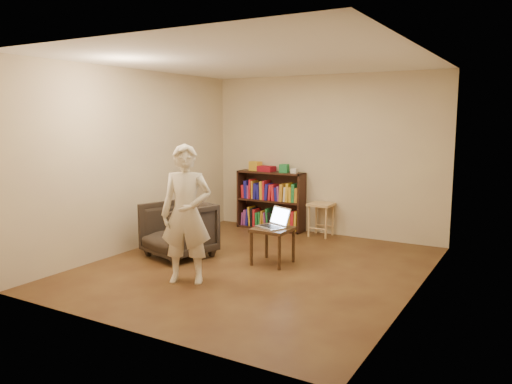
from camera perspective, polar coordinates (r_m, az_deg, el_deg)
The scene contains 15 objects.
floor at distance 6.51m, azimuth -0.04°, elevation -8.61°, with size 4.50×4.50×0.00m, color #3F2214.
ceiling at distance 6.26m, azimuth -0.04°, elevation 14.80°, with size 4.50×4.50×0.00m, color white.
wall_back at distance 8.27m, azimuth 7.83°, elevation 4.16°, with size 4.00×4.00×0.00m, color #BFA990.
wall_left at distance 7.45m, azimuth -13.49°, elevation 3.54°, with size 4.50×4.50×0.00m, color #BFA990.
wall_right at distance 5.53m, azimuth 18.20°, elevation 1.71°, with size 4.50×4.50×0.00m, color #BFA990.
bookshelf at distance 8.62m, azimuth 1.74°, elevation -1.36°, with size 1.20×0.30×1.00m.
box_yellow at distance 8.70m, azimuth -0.07°, elevation 2.99°, with size 0.19×0.14×0.16m, color gold.
red_cloth at distance 8.57m, azimuth 1.21°, elevation 2.68°, with size 0.27×0.20×0.09m, color maroon.
box_green at distance 8.40m, azimuth 3.24°, elevation 2.71°, with size 0.14×0.14×0.14m, color #217F3F.
box_white at distance 8.32m, azimuth 4.38°, elevation 2.44°, with size 0.10×0.10×0.08m, color silver.
stool at distance 8.15m, azimuth 7.45°, elevation -2.01°, with size 0.37×0.37×0.54m.
armchair at distance 6.99m, azimuth -8.85°, elevation -4.28°, with size 0.81×0.83×0.76m, color #2D251E.
side_table at distance 6.57m, azimuth 1.92°, elevation -4.81°, with size 0.47×0.47×0.48m.
laptop at distance 6.57m, azimuth 2.07°, elevation -3.55°, with size 0.46×0.45×0.26m.
person at distance 5.82m, azimuth -7.97°, elevation -2.53°, with size 0.59×0.39×1.62m, color beige.
Camera 1 is at (3.12, -5.38, 1.91)m, focal length 35.00 mm.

